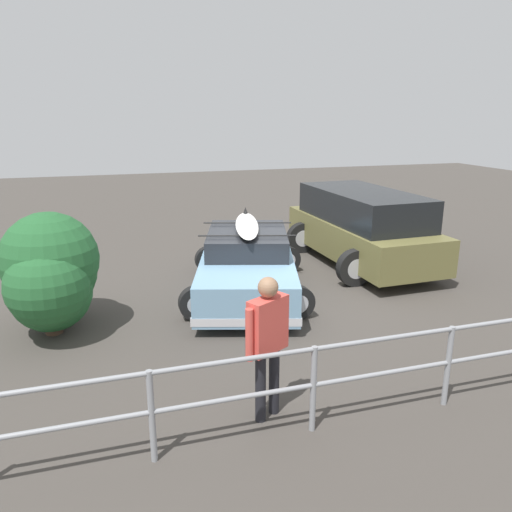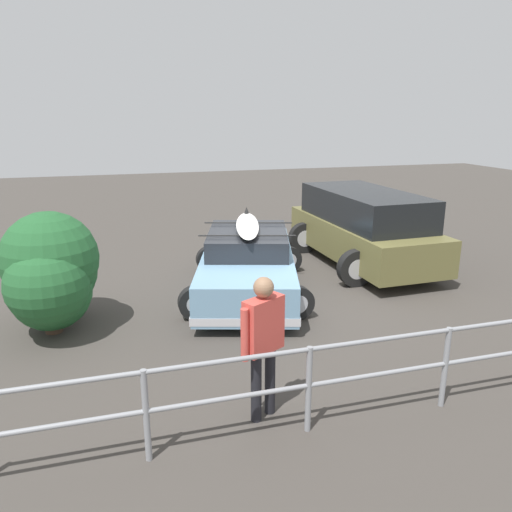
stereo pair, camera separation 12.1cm
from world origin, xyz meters
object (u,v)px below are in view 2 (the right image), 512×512
suv_car (363,227)px  person_bystander (263,335)px  bush_near_left (51,274)px  sedan_car (248,263)px

suv_car → person_bystander: suv_car is taller
person_bystander → bush_near_left: bearing=-52.2°
sedan_car → bush_near_left: bush_near_left is taller
person_bystander → bush_near_left: (2.63, -3.39, -0.07)m
suv_car → person_bystander: bearing=52.4°
sedan_car → suv_car: bearing=-160.0°
sedan_car → person_bystander: person_bystander is taller
sedan_car → suv_car: suv_car is taller
person_bystander → suv_car: bearing=-127.6°
suv_car → sedan_car: bearing=20.0°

